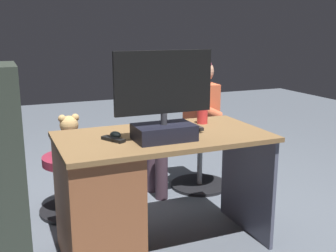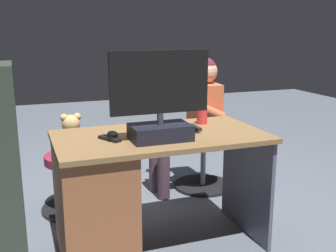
% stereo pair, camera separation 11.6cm
% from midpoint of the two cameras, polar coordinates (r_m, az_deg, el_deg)
% --- Properties ---
extents(ground_plane, '(10.00, 10.00, 0.00)m').
position_cam_midpoint_polar(ground_plane, '(3.00, -2.19, -12.91)').
color(ground_plane, '#505862').
extents(desk, '(1.23, 0.67, 0.72)m').
position_cam_midpoint_polar(desk, '(2.44, -6.60, -9.36)').
color(desk, brown).
rests_on(desk, ground_plane).
extents(monitor, '(0.56, 0.21, 0.49)m').
position_cam_midpoint_polar(monitor, '(2.27, 0.37, 2.29)').
color(monitor, black).
rests_on(monitor, desk).
extents(keyboard, '(0.42, 0.14, 0.02)m').
position_cam_midpoint_polar(keyboard, '(2.48, 0.97, -0.56)').
color(keyboard, black).
rests_on(keyboard, desk).
extents(computer_mouse, '(0.06, 0.10, 0.04)m').
position_cam_midpoint_polar(computer_mouse, '(2.37, -6.24, -1.15)').
color(computer_mouse, '#212C2B').
rests_on(computer_mouse, desk).
extents(cup, '(0.07, 0.07, 0.10)m').
position_cam_midpoint_polar(cup, '(2.69, 5.92, 1.31)').
color(cup, red).
rests_on(cup, desk).
extents(tv_remote, '(0.11, 0.15, 0.02)m').
position_cam_midpoint_polar(tv_remote, '(2.31, -6.61, -1.75)').
color(tv_remote, black).
rests_on(tv_remote, desk).
extents(office_chair_teddy, '(0.49, 0.49, 0.43)m').
position_cam_midpoint_polar(office_chair_teddy, '(3.14, -11.78, -6.98)').
color(office_chair_teddy, black).
rests_on(office_chair_teddy, ground_plane).
extents(teddy_bear, '(0.22, 0.22, 0.30)m').
position_cam_midpoint_polar(teddy_bear, '(3.06, -12.09, -1.37)').
color(teddy_bear, tan).
rests_on(teddy_bear, office_chair_teddy).
extents(visitor_chair, '(0.49, 0.49, 0.43)m').
position_cam_midpoint_polar(visitor_chair, '(3.52, 5.81, -4.48)').
color(visitor_chair, black).
rests_on(visitor_chair, ground_plane).
extents(person, '(0.57, 0.50, 1.10)m').
position_cam_midpoint_polar(person, '(3.37, 4.65, 1.73)').
color(person, '#C75937').
rests_on(person, ground_plane).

